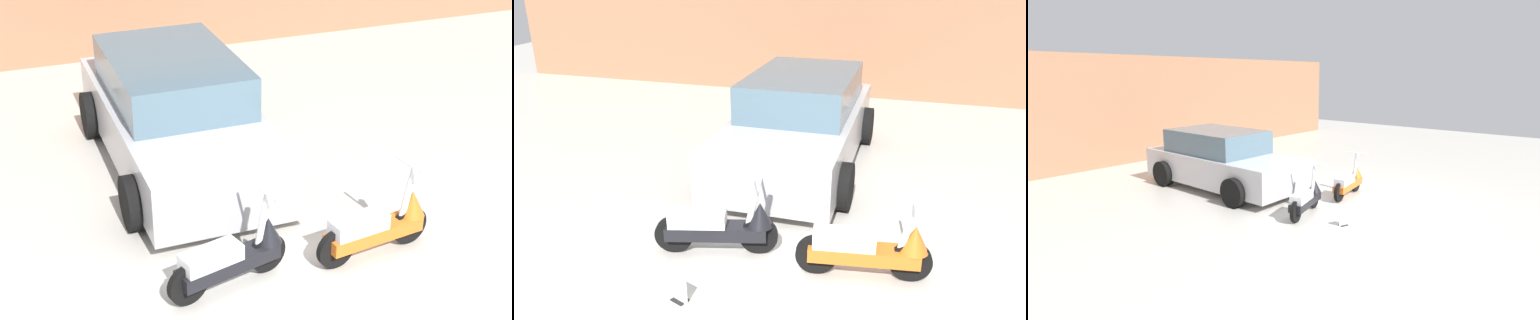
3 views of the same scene
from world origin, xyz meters
The scene contains 4 objects.
ground_plane centered at (0.00, 0.00, 0.00)m, with size 28.00×28.00×0.00m, color beige.
scooter_front_left centered at (-1.00, 0.38, 0.35)m, with size 1.40×0.65×1.00m.
scooter_front_right centered at (0.69, 0.37, 0.36)m, with size 1.44×0.55×1.01m.
car_rear_left centered at (-0.77, 3.28, 0.71)m, with size 2.12×4.37×1.48m.
Camera 1 is at (-3.18, -6.00, 4.90)m, focal length 55.00 mm.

